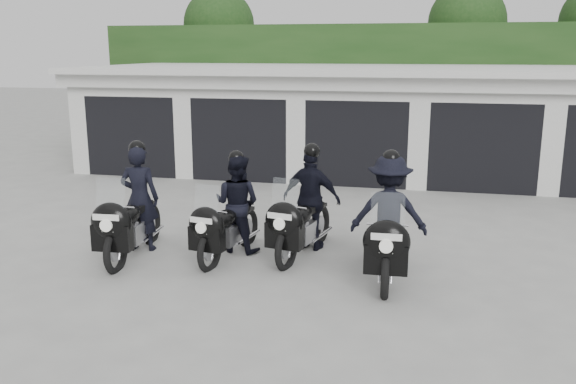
% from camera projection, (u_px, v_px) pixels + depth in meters
% --- Properties ---
extents(ground, '(80.00, 80.00, 0.00)m').
position_uv_depth(ground, '(318.00, 255.00, 10.49)').
color(ground, '#9C9C97').
rests_on(ground, ground).
extents(garage_block, '(16.40, 6.80, 2.96)m').
position_uv_depth(garage_block, '(366.00, 120.00, 17.82)').
color(garage_block, silver).
rests_on(garage_block, ground).
extents(background_vegetation, '(20.00, 3.90, 5.80)m').
position_uv_depth(background_vegetation, '(391.00, 68.00, 22.05)').
color(background_vegetation, '#193714').
rests_on(background_vegetation, ground).
extents(police_bike_a, '(0.78, 2.30, 2.00)m').
position_uv_depth(police_bike_a, '(133.00, 210.00, 10.32)').
color(police_bike_a, black).
rests_on(police_bike_a, ground).
extents(police_bike_b, '(0.97, 2.10, 1.84)m').
position_uv_depth(police_bike_b, '(232.00, 210.00, 10.38)').
color(police_bike_b, black).
rests_on(police_bike_b, ground).
extents(police_bike_c, '(1.16, 2.22, 1.95)m').
position_uv_depth(police_bike_c, '(307.00, 206.00, 10.47)').
color(police_bike_c, black).
rests_on(police_bike_c, ground).
extents(police_bike_d, '(1.23, 2.31, 2.01)m').
position_uv_depth(police_bike_d, '(388.00, 221.00, 9.45)').
color(police_bike_d, black).
rests_on(police_bike_d, ground).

